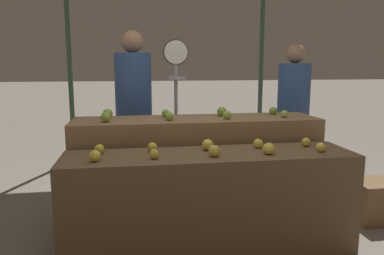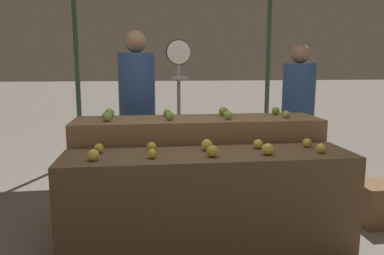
% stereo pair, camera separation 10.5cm
% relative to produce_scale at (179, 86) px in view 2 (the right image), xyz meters
% --- Properties ---
extents(ground_plane, '(60.00, 60.00, 0.00)m').
position_rel_produce_scale_xyz_m(ground_plane, '(0.12, -1.16, -1.21)').
color(ground_plane, gray).
extents(display_counter_front, '(2.21, 0.55, 0.78)m').
position_rel_produce_scale_xyz_m(display_counter_front, '(0.12, -1.16, -0.83)').
color(display_counter_front, brown).
rests_on(display_counter_front, ground_plane).
extents(display_counter_back, '(2.21, 0.55, 0.96)m').
position_rel_produce_scale_xyz_m(display_counter_back, '(0.12, -0.56, -0.74)').
color(display_counter_back, olive).
rests_on(display_counter_back, ground_plane).
extents(apple_front_0, '(0.08, 0.08, 0.08)m').
position_rel_produce_scale_xyz_m(apple_front_0, '(-0.72, -1.28, -0.40)').
color(apple_front_0, yellow).
rests_on(apple_front_0, display_counter_front).
extents(apple_front_1, '(0.07, 0.07, 0.07)m').
position_rel_produce_scale_xyz_m(apple_front_1, '(-0.31, -1.27, -0.40)').
color(apple_front_1, gold).
rests_on(apple_front_1, display_counter_front).
extents(apple_front_2, '(0.09, 0.09, 0.09)m').
position_rel_produce_scale_xyz_m(apple_front_2, '(0.13, -1.27, -0.40)').
color(apple_front_2, gold).
rests_on(apple_front_2, display_counter_front).
extents(apple_front_3, '(0.09, 0.09, 0.09)m').
position_rel_produce_scale_xyz_m(apple_front_3, '(0.54, -1.27, -0.39)').
color(apple_front_3, yellow).
rests_on(apple_front_3, display_counter_front).
extents(apple_front_4, '(0.07, 0.07, 0.07)m').
position_rel_produce_scale_xyz_m(apple_front_4, '(0.96, -1.26, -0.40)').
color(apple_front_4, yellow).
rests_on(apple_front_4, display_counter_front).
extents(apple_front_5, '(0.07, 0.07, 0.07)m').
position_rel_produce_scale_xyz_m(apple_front_5, '(-0.71, -1.05, -0.40)').
color(apple_front_5, gold).
rests_on(apple_front_5, display_counter_front).
extents(apple_front_6, '(0.08, 0.08, 0.08)m').
position_rel_produce_scale_xyz_m(apple_front_6, '(-0.31, -1.05, -0.40)').
color(apple_front_6, gold).
rests_on(apple_front_6, display_counter_front).
extents(apple_front_7, '(0.09, 0.09, 0.09)m').
position_rel_produce_scale_xyz_m(apple_front_7, '(0.12, -1.06, -0.39)').
color(apple_front_7, yellow).
rests_on(apple_front_7, display_counter_front).
extents(apple_front_8, '(0.08, 0.08, 0.08)m').
position_rel_produce_scale_xyz_m(apple_front_8, '(0.53, -1.05, -0.40)').
color(apple_front_8, yellow).
rests_on(apple_front_8, display_counter_front).
extents(apple_front_9, '(0.07, 0.07, 0.07)m').
position_rel_produce_scale_xyz_m(apple_front_9, '(0.94, -1.05, -0.40)').
color(apple_front_9, gold).
rests_on(apple_front_9, display_counter_front).
extents(apple_back_0, '(0.08, 0.08, 0.08)m').
position_rel_produce_scale_xyz_m(apple_back_0, '(-0.67, -0.67, -0.21)').
color(apple_back_0, '#84AD3D').
rests_on(apple_back_0, display_counter_back).
extents(apple_back_1, '(0.08, 0.08, 0.08)m').
position_rel_produce_scale_xyz_m(apple_back_1, '(-0.14, -0.66, -0.22)').
color(apple_back_1, '#84AD3D').
rests_on(apple_back_1, display_counter_back).
extents(apple_back_2, '(0.08, 0.08, 0.08)m').
position_rel_produce_scale_xyz_m(apple_back_2, '(0.37, -0.67, -0.22)').
color(apple_back_2, '#8EB247').
rests_on(apple_back_2, display_counter_back).
extents(apple_back_3, '(0.07, 0.07, 0.07)m').
position_rel_produce_scale_xyz_m(apple_back_3, '(0.91, -0.67, -0.22)').
color(apple_back_3, '#8EB247').
rests_on(apple_back_3, display_counter_back).
extents(apple_back_4, '(0.09, 0.09, 0.09)m').
position_rel_produce_scale_xyz_m(apple_back_4, '(-0.67, -0.44, -0.21)').
color(apple_back_4, '#8EB247').
rests_on(apple_back_4, display_counter_back).
extents(apple_back_5, '(0.07, 0.07, 0.07)m').
position_rel_produce_scale_xyz_m(apple_back_5, '(-0.15, -0.45, -0.22)').
color(apple_back_5, '#7AA338').
rests_on(apple_back_5, display_counter_back).
extents(apple_back_6, '(0.09, 0.09, 0.09)m').
position_rel_produce_scale_xyz_m(apple_back_6, '(0.37, -0.47, -0.21)').
color(apple_back_6, '#7AA338').
rests_on(apple_back_6, display_counter_back).
extents(apple_back_7, '(0.08, 0.08, 0.08)m').
position_rel_produce_scale_xyz_m(apple_back_7, '(0.89, -0.44, -0.22)').
color(apple_back_7, '#7AA338').
rests_on(apple_back_7, display_counter_back).
extents(produce_scale, '(0.26, 0.20, 1.69)m').
position_rel_produce_scale_xyz_m(produce_scale, '(0.00, 0.00, 0.00)').
color(produce_scale, '#99999E').
rests_on(produce_scale, ground_plane).
extents(person_vendor_at_scale, '(0.45, 0.45, 1.79)m').
position_rel_produce_scale_xyz_m(person_vendor_at_scale, '(-0.44, 0.20, -0.18)').
color(person_vendor_at_scale, '#2D2D38').
rests_on(person_vendor_at_scale, ground_plane).
extents(person_customer_left, '(0.50, 0.50, 1.67)m').
position_rel_produce_scale_xyz_m(person_customer_left, '(1.41, 0.25, -0.26)').
color(person_customer_left, '#2D2D38').
rests_on(person_customer_left, ground_plane).
extents(wooden_crate_side, '(0.37, 0.37, 0.37)m').
position_rel_produce_scale_xyz_m(wooden_crate_side, '(1.74, -0.86, -1.03)').
color(wooden_crate_side, brown).
rests_on(wooden_crate_side, ground_plane).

